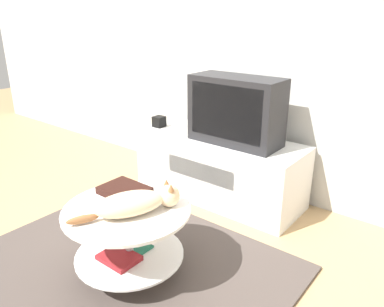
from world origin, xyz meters
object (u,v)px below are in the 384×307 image
at_px(tv, 236,110).
at_px(dvd_box, 125,191).
at_px(speaker, 159,122).
at_px(cat, 136,203).

xyz_separation_m(tv, dvd_box, (-0.11, -1.00, -0.29)).
distance_m(speaker, cat, 1.34).
bearing_deg(tv, dvd_box, -96.07).
bearing_deg(speaker, dvd_box, -57.02).
xyz_separation_m(dvd_box, cat, (0.21, -0.11, 0.04)).
bearing_deg(tv, speaker, -176.16).
bearing_deg(dvd_box, speaker, 122.98).
relative_size(tv, speaker, 7.56).
bearing_deg(dvd_box, tv, 83.93).
xyz_separation_m(speaker, cat, (0.83, -1.06, -0.05)).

